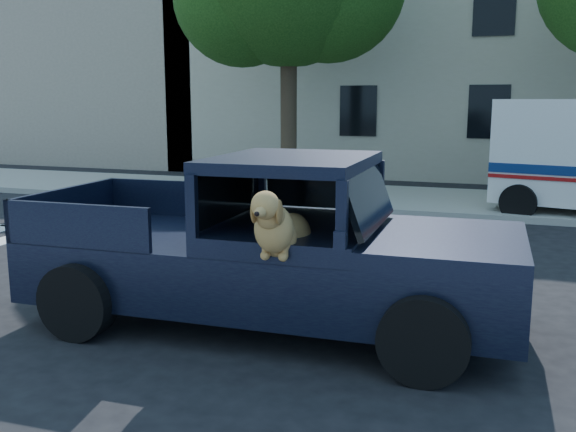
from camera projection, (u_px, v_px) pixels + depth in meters
name	position (u px, v px, depth m)	size (l,w,h in m)	color
ground	(340.00, 325.00, 7.41)	(120.00, 120.00, 0.00)	black
far_sidewalk	(435.00, 201.00, 15.94)	(60.00, 4.00, 0.15)	gray
lane_stripes	(522.00, 268.00, 9.92)	(21.60, 0.14, 0.01)	silver
building_main	(560.00, 39.00, 20.94)	(26.00, 6.00, 9.00)	#BDB49C
building_left	(96.00, 65.00, 26.90)	(12.00, 6.00, 8.00)	tan
pickup_truck	(263.00, 269.00, 7.34)	(5.54, 2.85, 1.96)	black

